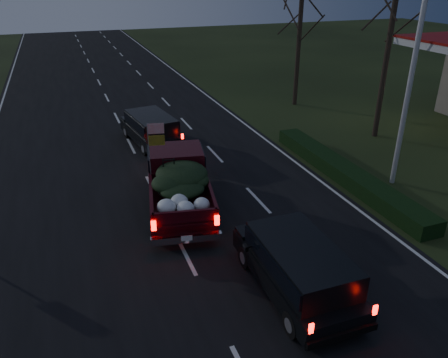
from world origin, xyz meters
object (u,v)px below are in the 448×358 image
object	(u,v)px
lead_suv	(151,126)
rear_suv	(298,264)
light_pole	(417,47)
pickup_truck	(178,180)

from	to	relation	value
lead_suv	rear_suv	size ratio (longest dim) A/B	1.02
light_pole	lead_suv	world-z (taller)	light_pole
light_pole	rear_suv	xyz separation A→B (m)	(-7.17, -4.76, -4.51)
pickup_truck	rear_suv	bearing A→B (deg)	-63.20
light_pole	pickup_truck	bearing A→B (deg)	172.97
pickup_truck	rear_suv	distance (m)	6.09
lead_suv	rear_suv	xyz separation A→B (m)	(1.26, -12.72, 0.02)
light_pole	lead_suv	xyz separation A→B (m)	(-8.43, 7.96, -4.53)
light_pole	lead_suv	distance (m)	12.45
pickup_truck	lead_suv	bearing A→B (deg)	97.29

